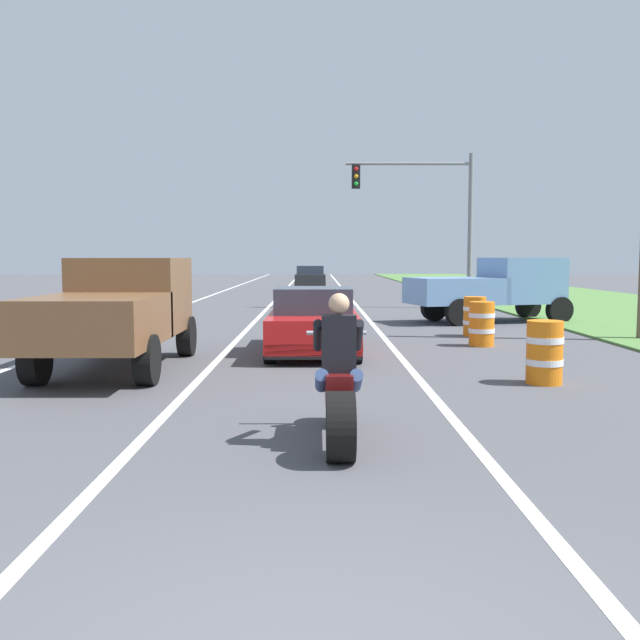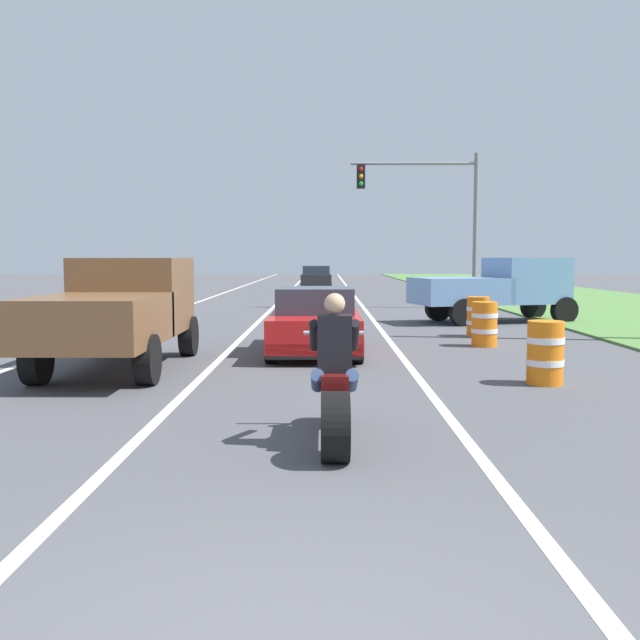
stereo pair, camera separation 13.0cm
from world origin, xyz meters
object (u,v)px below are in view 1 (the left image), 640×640
at_px(distant_car_far_ahead, 310,278).
at_px(sports_car_red, 313,323).
at_px(construction_barrel_mid, 482,324).
at_px(traffic_light_mast_near, 431,205).
at_px(motorcycle_with_rider, 339,390).
at_px(pickup_truck_left_lane_brown, 119,307).
at_px(pickup_truck_right_shoulder_light_blue, 494,286).
at_px(construction_barrel_nearest, 544,352).
at_px(construction_barrel_far, 475,316).

bearing_deg(distant_car_far_ahead, sports_car_red, -89.39).
bearing_deg(sports_car_red, construction_barrel_mid, 15.68).
bearing_deg(traffic_light_mast_near, sports_car_red, -109.22).
bearing_deg(sports_car_red, traffic_light_mast_near, 70.78).
bearing_deg(motorcycle_with_rider, pickup_truck_left_lane_brown, 125.94).
relative_size(pickup_truck_right_shoulder_light_blue, traffic_light_mast_near, 0.86).
distance_m(sports_car_red, pickup_truck_right_shoulder_light_blue, 8.96).
height_order(motorcycle_with_rider, pickup_truck_left_lane_brown, pickup_truck_left_lane_brown).
xyz_separation_m(traffic_light_mast_near, distant_car_far_ahead, (-4.81, 14.30, -3.25)).
xyz_separation_m(sports_car_red, pickup_truck_right_shoulder_light_blue, (5.55, 7.02, 0.48)).
relative_size(sports_car_red, construction_barrel_nearest, 4.30).
distance_m(pickup_truck_right_shoulder_light_blue, traffic_light_mast_near, 6.70).
distance_m(pickup_truck_right_shoulder_light_blue, distant_car_far_ahead, 21.08).
distance_m(pickup_truck_right_shoulder_light_blue, construction_barrel_nearest, 10.91).
relative_size(pickup_truck_right_shoulder_light_blue, construction_barrel_nearest, 5.14).
bearing_deg(pickup_truck_right_shoulder_light_blue, pickup_truck_left_lane_brown, -134.30).
bearing_deg(sports_car_red, pickup_truck_left_lane_brown, -147.41).
height_order(motorcycle_with_rider, sports_car_red, motorcycle_with_rider).
distance_m(sports_car_red, construction_barrel_nearest, 5.21).
distance_m(motorcycle_with_rider, construction_barrel_far, 11.11).
bearing_deg(construction_barrel_far, pickup_truck_left_lane_brown, -144.89).
xyz_separation_m(pickup_truck_left_lane_brown, pickup_truck_right_shoulder_light_blue, (9.00, 9.22, 0.00)).
xyz_separation_m(construction_barrel_nearest, distant_car_far_ahead, (-3.94, 30.97, 0.27)).
bearing_deg(sports_car_red, motorcycle_with_rider, -87.70).
distance_m(motorcycle_with_rider, construction_barrel_mid, 9.11).
xyz_separation_m(motorcycle_with_rider, construction_barrel_far, (3.78, 10.45, -0.09)).
bearing_deg(pickup_truck_right_shoulder_light_blue, distant_car_far_ahead, 106.10).
xyz_separation_m(construction_barrel_nearest, construction_barrel_mid, (0.13, 4.77, 0.00)).
xyz_separation_m(motorcycle_with_rider, traffic_light_mast_near, (4.22, 20.32, 3.43)).
bearing_deg(pickup_truck_left_lane_brown, construction_barrel_mid, 24.31).
bearing_deg(construction_barrel_nearest, construction_barrel_far, 86.46).
xyz_separation_m(pickup_truck_left_lane_brown, construction_barrel_mid, (7.22, 3.26, -0.60)).
bearing_deg(construction_barrel_mid, sports_car_red, -164.32).
xyz_separation_m(sports_car_red, construction_barrel_nearest, (3.65, -3.71, -0.13)).
xyz_separation_m(motorcycle_with_rider, pickup_truck_left_lane_brown, (-3.74, 5.16, 0.51)).
relative_size(pickup_truck_right_shoulder_light_blue, construction_barrel_mid, 5.14).
distance_m(motorcycle_with_rider, pickup_truck_left_lane_brown, 6.39).
xyz_separation_m(pickup_truck_left_lane_brown, traffic_light_mast_near, (7.96, 15.17, 2.91)).
height_order(motorcycle_with_rider, construction_barrel_mid, motorcycle_with_rider).
relative_size(sports_car_red, construction_barrel_mid, 4.30).
bearing_deg(construction_barrel_nearest, motorcycle_with_rider, -132.60).
xyz_separation_m(motorcycle_with_rider, construction_barrel_nearest, (3.36, 3.65, -0.09)).
bearing_deg(construction_barrel_mid, traffic_light_mast_near, 86.45).
xyz_separation_m(pickup_truck_left_lane_brown, construction_barrel_nearest, (7.10, -1.51, -0.60)).
relative_size(traffic_light_mast_near, construction_barrel_mid, 6.00).
distance_m(traffic_light_mast_near, construction_barrel_nearest, 17.06).
bearing_deg(pickup_truck_left_lane_brown, construction_barrel_nearest, -11.98).
xyz_separation_m(motorcycle_with_rider, sports_car_red, (-0.30, 7.36, 0.04)).
bearing_deg(motorcycle_with_rider, distant_car_far_ahead, 90.97).
xyz_separation_m(motorcycle_with_rider, distant_car_far_ahead, (-0.58, 34.63, 0.18)).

